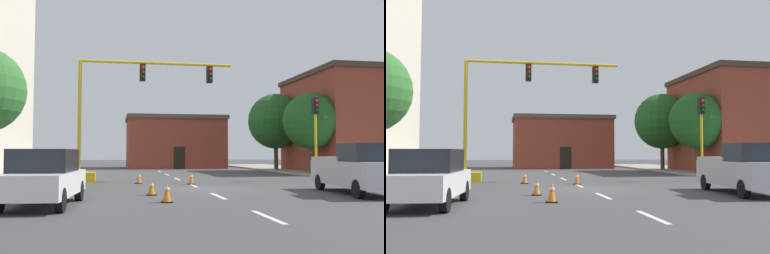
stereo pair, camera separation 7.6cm
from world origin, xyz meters
TOP-DOWN VIEW (x-y plane):
  - ground_plane at (0.00, 0.00)m, footprint 160.00×160.00m
  - sidewalk_right at (12.31, 8.00)m, footprint 6.00×56.00m
  - lane_stripe_seg_1 at (0.00, -8.50)m, footprint 0.16×2.40m
  - lane_stripe_seg_2 at (0.00, -3.00)m, footprint 0.16×2.40m
  - lane_stripe_seg_3 at (0.00, 2.50)m, footprint 0.16×2.40m
  - lane_stripe_seg_4 at (0.00, 8.00)m, footprint 0.16×2.40m
  - lane_stripe_seg_5 at (0.00, 13.50)m, footprint 0.16×2.40m
  - lane_stripe_seg_6 at (0.00, 19.00)m, footprint 0.16×2.40m
  - building_brick_center at (2.45, 27.84)m, footprint 10.23×7.90m
  - building_row_right at (17.03, 14.86)m, footprint 11.41×10.80m
  - traffic_signal_gantry at (-4.53, 5.83)m, footprint 9.56×1.20m
  - traffic_light_pole_right at (7.58, 4.60)m, footprint 0.32×0.47m
  - tree_right_mid at (10.49, 11.45)m, footprint 4.17×4.17m
  - tree_right_far at (10.27, 18.19)m, footprint 4.90×4.90m
  - pickup_truck_silver at (5.74, -3.10)m, footprint 2.47×5.56m
  - sedan_white_near_left at (-5.97, -5.16)m, footprint 2.23×4.64m
  - traffic_cone_roadside_a at (-2.57, 4.25)m, footprint 0.36×0.36m
  - traffic_cone_roadside_b at (-2.44, -2.25)m, footprint 0.36×0.36m
  - traffic_cone_roadside_c at (0.05, 3.21)m, footprint 0.36×0.36m
  - traffic_cone_roadside_d at (-2.15, -4.83)m, footprint 0.36×0.36m

SIDE VIEW (x-z plane):
  - ground_plane at x=0.00m, z-range 0.00..0.00m
  - lane_stripe_seg_1 at x=0.00m, z-range 0.00..0.01m
  - lane_stripe_seg_2 at x=0.00m, z-range 0.00..0.01m
  - lane_stripe_seg_3 at x=0.00m, z-range 0.00..0.01m
  - lane_stripe_seg_4 at x=0.00m, z-range 0.00..0.01m
  - lane_stripe_seg_5 at x=0.00m, z-range 0.00..0.01m
  - lane_stripe_seg_6 at x=0.00m, z-range 0.00..0.01m
  - sidewalk_right at x=12.31m, z-range 0.00..0.14m
  - traffic_cone_roadside_a at x=-2.57m, z-range -0.01..0.62m
  - traffic_cone_roadside_b at x=-2.44m, z-range -0.01..0.62m
  - traffic_cone_roadside_c at x=0.05m, z-range -0.01..0.65m
  - traffic_cone_roadside_d at x=-2.15m, z-range -0.01..0.71m
  - sedan_white_near_left at x=-5.97m, z-range 0.02..1.76m
  - pickup_truck_silver at x=5.74m, z-range -0.02..1.97m
  - traffic_signal_gantry at x=-4.53m, z-range -1.14..5.69m
  - building_brick_center at x=2.45m, z-range 0.01..5.45m
  - traffic_light_pole_right at x=7.58m, z-range 1.13..5.93m
  - tree_right_mid at x=10.49m, z-range 0.94..7.02m
  - building_row_right at x=17.03m, z-range 0.01..8.18m
  - tree_right_far at x=10.27m, z-range 0.97..7.84m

